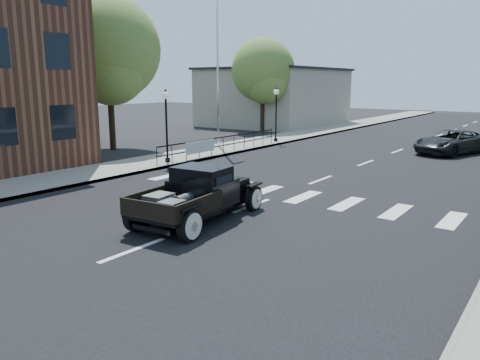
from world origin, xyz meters
The scene contains 14 objects.
ground centered at (0.00, 0.00, 0.00)m, with size 120.00×120.00×0.00m, color black.
road centered at (0.00, 15.00, 0.01)m, with size 14.00×80.00×0.02m, color black.
road_markings centered at (0.00, 10.00, 0.00)m, with size 12.00×60.00×0.06m, color silver, non-canonical shape.
sidewalk_left centered at (-8.50, 15.00, 0.07)m, with size 3.00×80.00×0.15m, color gray.
low_building_left centered at (-15.00, 28.00, 2.50)m, with size 10.00×12.00×5.00m, color #A29988.
railing centered at (-7.30, 10.00, 0.65)m, with size 0.08×10.00×1.00m, color black, non-canonical shape.
banner centered at (-7.22, 8.00, 0.45)m, with size 0.04×2.20×0.60m, color silver, non-canonical shape.
lamp_post_b centered at (-7.60, 6.00, 1.88)m, with size 0.36×0.36×3.47m, color black, non-canonical shape.
lamp_post_c centered at (-7.60, 16.00, 1.88)m, with size 0.36×0.36×3.47m, color black, non-canonical shape.
flagpole centered at (-9.20, 12.00, 5.68)m, with size 0.12×0.12×11.06m, color silver.
big_tree_near centered at (-14.00, 8.00, 4.39)m, with size 5.97×5.97×8.77m, color #597431, non-canonical shape.
big_tree_far centered at (-12.50, 22.00, 3.69)m, with size 5.03×5.03×7.38m, color #597431, non-canonical shape.
hotrod_pickup centered at (-0.34, -0.23, 0.80)m, with size 2.15×4.60×1.59m, color black, non-canonical shape.
second_car centered at (2.72, 17.69, 0.66)m, with size 2.19×4.76×1.32m, color black.
Camera 1 is at (8.13, -10.04, 3.90)m, focal length 35.00 mm.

